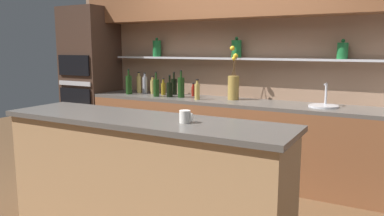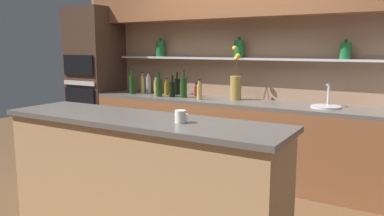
{
  "view_description": "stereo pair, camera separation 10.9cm",
  "coord_description": "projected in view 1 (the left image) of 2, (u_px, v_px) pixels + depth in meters",
  "views": [
    {
      "loc": [
        1.67,
        -2.84,
        1.54
      ],
      "look_at": [
        -0.07,
        0.32,
        0.96
      ],
      "focal_mm": 35.0,
      "sensor_mm": 36.0,
      "label": 1
    },
    {
      "loc": [
        1.76,
        -2.79,
        1.54
      ],
      "look_at": [
        -0.07,
        0.32,
        0.96
      ],
      "focal_mm": 35.0,
      "sensor_mm": 36.0,
      "label": 2
    }
  ],
  "objects": [
    {
      "name": "bottle_spirit_11",
      "position": [
        197.0,
        91.0,
        4.51
      ],
      "size": [
        0.06,
        0.06,
        0.25
      ],
      "color": "tan",
      "rests_on": "back_counter_unit"
    },
    {
      "name": "bottle_sauce_3",
      "position": [
        193.0,
        90.0,
        4.83
      ],
      "size": [
        0.05,
        0.05,
        0.17
      ],
      "color": "maroon",
      "rests_on": "back_counter_unit"
    },
    {
      "name": "bottle_spirit_10",
      "position": [
        153.0,
        86.0,
        5.08
      ],
      "size": [
        0.06,
        0.06,
        0.24
      ],
      "color": "tan",
      "rests_on": "back_counter_unit"
    },
    {
      "name": "bottle_spirit_4",
      "position": [
        139.0,
        84.0,
        5.18
      ],
      "size": [
        0.06,
        0.06,
        0.29
      ],
      "color": "tan",
      "rests_on": "back_counter_unit"
    },
    {
      "name": "oven_tower",
      "position": [
        91.0,
        81.0,
        5.48
      ],
      "size": [
        0.67,
        0.64,
        2.11
      ],
      "color": "#3D281E",
      "rests_on": "ground_plane"
    },
    {
      "name": "bottle_wine_7",
      "position": [
        170.0,
        89.0,
        4.74
      ],
      "size": [
        0.08,
        0.08,
        0.28
      ],
      "color": "black",
      "rests_on": "back_counter_unit"
    },
    {
      "name": "bottle_wine_5",
      "position": [
        181.0,
        87.0,
        4.7
      ],
      "size": [
        0.08,
        0.08,
        0.34
      ],
      "color": "#193814",
      "rests_on": "back_counter_unit"
    },
    {
      "name": "bottle_spirit_1",
      "position": [
        145.0,
        85.0,
        5.11
      ],
      "size": [
        0.07,
        0.07,
        0.29
      ],
      "color": "gray",
      "rests_on": "back_counter_unit"
    },
    {
      "name": "coffee_mug",
      "position": [
        185.0,
        117.0,
        2.6
      ],
      "size": [
        0.1,
        0.08,
        0.09
      ],
      "color": "silver",
      "rests_on": "island_counter"
    },
    {
      "name": "ground_plane",
      "position": [
        182.0,
        214.0,
        3.5
      ],
      "size": [
        12.0,
        12.0,
        0.0
      ],
      "primitive_type": "plane",
      "color": "brown"
    },
    {
      "name": "bottle_wine_6",
      "position": [
        174.0,
        86.0,
        4.99
      ],
      "size": [
        0.08,
        0.08,
        0.3
      ],
      "color": "black",
      "rests_on": "back_counter_unit"
    },
    {
      "name": "back_counter_unit",
      "position": [
        229.0,
        138.0,
        4.53
      ],
      "size": [
        3.68,
        0.62,
        0.92
      ],
      "color": "brown",
      "rests_on": "ground_plane"
    },
    {
      "name": "bottle_wine_8",
      "position": [
        156.0,
        87.0,
        4.79
      ],
      "size": [
        0.08,
        0.08,
        0.32
      ],
      "color": "#193814",
      "rests_on": "back_counter_unit"
    },
    {
      "name": "flower_vase",
      "position": [
        233.0,
        85.0,
        4.49
      ],
      "size": [
        0.13,
        0.18,
        0.64
      ],
      "color": "olive",
      "rests_on": "back_counter_unit"
    },
    {
      "name": "back_wall_unit",
      "position": [
        244.0,
        47.0,
        4.57
      ],
      "size": [
        5.2,
        0.44,
        2.6
      ],
      "color": "#937056",
      "rests_on": "ground_plane"
    },
    {
      "name": "bottle_wine_0",
      "position": [
        129.0,
        85.0,
        5.03
      ],
      "size": [
        0.08,
        0.08,
        0.34
      ],
      "color": "#193814",
      "rests_on": "back_counter_unit"
    },
    {
      "name": "island_counter",
      "position": [
        142.0,
        182.0,
        2.89
      ],
      "size": [
        2.33,
        0.61,
        1.02
      ],
      "color": "tan",
      "rests_on": "ground_plane"
    },
    {
      "name": "bottle_oil_9",
      "position": [
        163.0,
        88.0,
        4.96
      ],
      "size": [
        0.06,
        0.06,
        0.22
      ],
      "color": "olive",
      "rests_on": "back_counter_unit"
    },
    {
      "name": "bottle_oil_2",
      "position": [
        146.0,
        87.0,
        5.23
      ],
      "size": [
        0.05,
        0.05,
        0.21
      ],
      "color": "olive",
      "rests_on": "back_counter_unit"
    },
    {
      "name": "sink_fixture",
      "position": [
        324.0,
        105.0,
        3.95
      ],
      "size": [
        0.31,
        0.31,
        0.25
      ],
      "color": "#B7B7BC",
      "rests_on": "back_counter_unit"
    }
  ]
}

